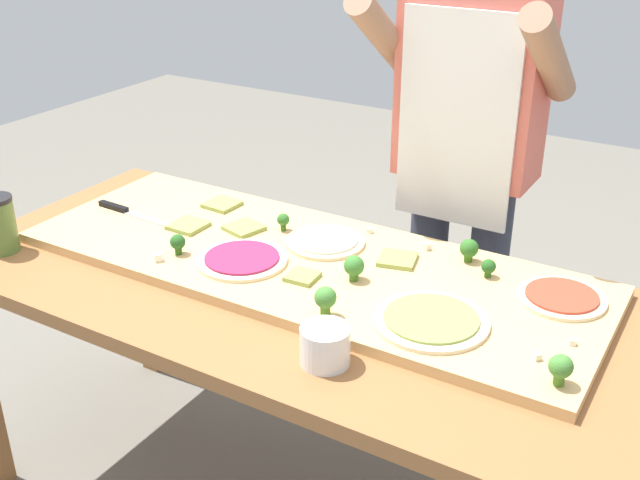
# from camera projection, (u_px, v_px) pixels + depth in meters

# --- Properties ---
(prep_table) EXTENTS (1.90, 0.84, 0.78)m
(prep_table) POSITION_uv_depth(u_px,v_px,m) (300.00, 316.00, 1.97)
(prep_table) COLOR brown
(prep_table) RESTS_ON ground
(cutting_board) EXTENTS (1.54, 0.57, 0.03)m
(cutting_board) POSITION_uv_depth(u_px,v_px,m) (305.00, 263.00, 2.01)
(cutting_board) COLOR tan
(cutting_board) RESTS_ON prep_table
(chefs_knife) EXTENTS (0.27, 0.03, 0.02)m
(chefs_knife) POSITION_uv_depth(u_px,v_px,m) (124.00, 210.00, 2.28)
(chefs_knife) COLOR #B7BABF
(chefs_knife) RESTS_ON cutting_board
(pizza_whole_beet_magenta) EXTENTS (0.24, 0.24, 0.02)m
(pizza_whole_beet_magenta) POSITION_uv_depth(u_px,v_px,m) (242.00, 259.00, 1.99)
(pizza_whole_beet_magenta) COLOR beige
(pizza_whole_beet_magenta) RESTS_ON cutting_board
(pizza_whole_pesto_green) EXTENTS (0.26, 0.26, 0.02)m
(pizza_whole_pesto_green) POSITION_uv_depth(u_px,v_px,m) (431.00, 320.00, 1.72)
(pizza_whole_pesto_green) COLOR beige
(pizza_whole_pesto_green) RESTS_ON cutting_board
(pizza_whole_tomato_red) EXTENTS (0.21, 0.21, 0.02)m
(pizza_whole_tomato_red) POSITION_uv_depth(u_px,v_px,m) (562.00, 297.00, 1.81)
(pizza_whole_tomato_red) COLOR beige
(pizza_whole_tomato_red) RESTS_ON cutting_board
(pizza_whole_cheese_artichoke) EXTENTS (0.22, 0.22, 0.02)m
(pizza_whole_cheese_artichoke) POSITION_uv_depth(u_px,v_px,m) (325.00, 241.00, 2.08)
(pizza_whole_cheese_artichoke) COLOR beige
(pizza_whole_cheese_artichoke) RESTS_ON cutting_board
(pizza_slice_far_left) EXTENTS (0.11, 0.11, 0.01)m
(pizza_slice_far_left) POSITION_uv_depth(u_px,v_px,m) (244.00, 228.00, 2.16)
(pizza_slice_far_left) COLOR #899E4C
(pizza_slice_far_left) RESTS_ON cutting_board
(pizza_slice_near_right) EXTENTS (0.10, 0.10, 0.01)m
(pizza_slice_near_right) POSITION_uv_depth(u_px,v_px,m) (188.00, 226.00, 2.18)
(pizza_slice_near_right) COLOR #899E4C
(pizza_slice_near_right) RESTS_ON cutting_board
(pizza_slice_far_right) EXTENTS (0.11, 0.11, 0.01)m
(pizza_slice_far_right) POSITION_uv_depth(u_px,v_px,m) (397.00, 259.00, 1.99)
(pizza_slice_far_right) COLOR #899E4C
(pizza_slice_far_right) RESTS_ON cutting_board
(pizza_slice_center) EXTENTS (0.10, 0.10, 0.01)m
(pizza_slice_center) POSITION_uv_depth(u_px,v_px,m) (222.00, 204.00, 2.32)
(pizza_slice_center) COLOR #899E4C
(pizza_slice_center) RESTS_ON cutting_board
(pizza_slice_near_left) EXTENTS (0.08, 0.08, 0.01)m
(pizza_slice_near_left) POSITION_uv_depth(u_px,v_px,m) (302.00, 277.00, 1.90)
(pizza_slice_near_left) COLOR #899E4C
(pizza_slice_near_left) RESTS_ON cutting_board
(broccoli_floret_front_mid) EXTENTS (0.05, 0.05, 0.06)m
(broccoli_floret_front_mid) POSITION_uv_depth(u_px,v_px,m) (354.00, 267.00, 1.88)
(broccoli_floret_front_mid) COLOR #3F7220
(broccoli_floret_front_mid) RESTS_ON cutting_board
(broccoli_floret_center_right) EXTENTS (0.05, 0.05, 0.07)m
(broccoli_floret_center_right) POSITION_uv_depth(u_px,v_px,m) (325.00, 299.00, 1.73)
(broccoli_floret_center_right) COLOR #487A23
(broccoli_floret_center_right) RESTS_ON cutting_board
(broccoli_floret_front_right) EXTENTS (0.04, 0.04, 0.05)m
(broccoli_floret_front_right) POSITION_uv_depth(u_px,v_px,m) (283.00, 220.00, 2.15)
(broccoli_floret_front_right) COLOR #366618
(broccoli_floret_front_right) RESTS_ON cutting_board
(broccoli_floret_front_left) EXTENTS (0.05, 0.05, 0.06)m
(broccoli_floret_front_left) POSITION_uv_depth(u_px,v_px,m) (469.00, 249.00, 1.98)
(broccoli_floret_front_left) COLOR #366618
(broccoli_floret_front_left) RESTS_ON cutting_board
(broccoli_floret_back_right) EXTENTS (0.05, 0.05, 0.07)m
(broccoli_floret_back_right) POSITION_uv_depth(u_px,v_px,m) (561.00, 367.00, 1.50)
(broccoli_floret_back_right) COLOR #487A23
(broccoli_floret_back_right) RESTS_ON cutting_board
(broccoli_floret_center_left) EXTENTS (0.04, 0.04, 0.05)m
(broccoli_floret_center_left) POSITION_uv_depth(u_px,v_px,m) (488.00, 267.00, 1.90)
(broccoli_floret_center_left) COLOR #2C5915
(broccoli_floret_center_left) RESTS_ON cutting_board
(broccoli_floret_back_left) EXTENTS (0.04, 0.04, 0.06)m
(broccoli_floret_back_left) POSITION_uv_depth(u_px,v_px,m) (178.00, 243.00, 2.02)
(broccoli_floret_back_left) COLOR #2C5915
(broccoli_floret_back_left) RESTS_ON cutting_board
(cheese_crumble_a) EXTENTS (0.02, 0.02, 0.02)m
(cheese_crumble_a) POSITION_uv_depth(u_px,v_px,m) (537.00, 356.00, 1.59)
(cheese_crumble_a) COLOR silver
(cheese_crumble_a) RESTS_ON cutting_board
(cheese_crumble_b) EXTENTS (0.02, 0.02, 0.01)m
(cheese_crumble_b) POSITION_uv_depth(u_px,v_px,m) (573.00, 342.00, 1.64)
(cheese_crumble_b) COLOR silver
(cheese_crumble_b) RESTS_ON cutting_board
(cheese_crumble_c) EXTENTS (0.02, 0.02, 0.01)m
(cheese_crumble_c) POSITION_uv_depth(u_px,v_px,m) (370.00, 231.00, 2.15)
(cheese_crumble_c) COLOR white
(cheese_crumble_c) RESTS_ON cutting_board
(cheese_crumble_d) EXTENTS (0.02, 0.02, 0.02)m
(cheese_crumble_d) POSITION_uv_depth(u_px,v_px,m) (427.00, 246.00, 2.05)
(cheese_crumble_d) COLOR white
(cheese_crumble_d) RESTS_ON cutting_board
(cheese_crumble_e) EXTENTS (0.03, 0.03, 0.02)m
(cheese_crumble_e) POSITION_uv_depth(u_px,v_px,m) (158.00, 257.00, 1.99)
(cheese_crumble_e) COLOR white
(cheese_crumble_e) RESTS_ON cutting_board
(flour_cup) EXTENTS (0.11, 0.11, 0.08)m
(flour_cup) POSITION_uv_depth(u_px,v_px,m) (325.00, 348.00, 1.61)
(flour_cup) COLOR white
(flour_cup) RESTS_ON prep_table
(cook_center) EXTENTS (0.54, 0.39, 1.67)m
(cook_center) POSITION_uv_depth(u_px,v_px,m) (466.00, 144.00, 2.24)
(cook_center) COLOR #333847
(cook_center) RESTS_ON ground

